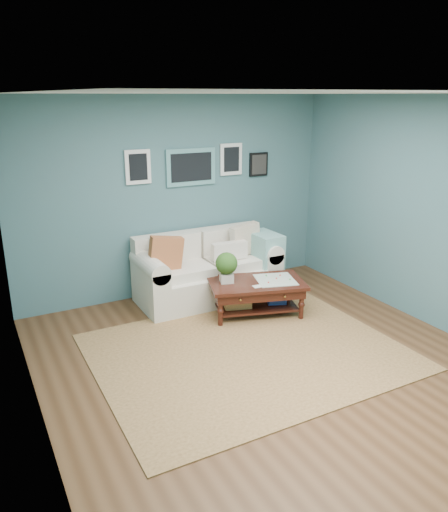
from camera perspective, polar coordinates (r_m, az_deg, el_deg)
room_shell at (r=4.80m, az=6.08°, el=1.81°), size 5.00×5.02×2.70m
area_rug at (r=5.56m, az=2.71°, el=-10.86°), size 3.23×2.58×0.01m
loveseat at (r=6.85m, az=-1.36°, el=-1.47°), size 1.95×0.89×1.00m
coffee_table at (r=6.32m, az=3.14°, el=-3.57°), size 1.34×1.01×0.83m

